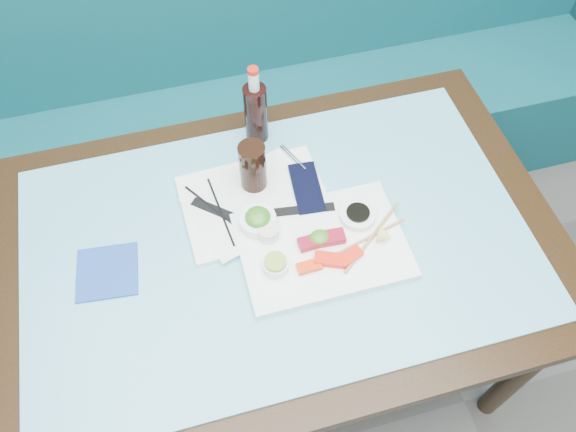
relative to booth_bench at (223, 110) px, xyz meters
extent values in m
cube|color=#0D4E56|center=(0.00, -0.07, -0.15)|extent=(3.00, 0.55, 0.45)
cube|color=#0D4E56|center=(0.00, 0.15, 0.33)|extent=(3.00, 0.12, 0.95)
cube|color=black|center=(0.00, -0.84, 0.36)|extent=(1.40, 0.90, 0.04)
cylinder|color=black|center=(0.62, -1.21, -0.02)|extent=(0.06, 0.06, 0.71)
cylinder|color=black|center=(-0.62, -0.47, -0.02)|extent=(0.06, 0.06, 0.71)
cylinder|color=black|center=(0.62, -0.47, -0.02)|extent=(0.06, 0.06, 0.71)
cube|color=#61B0C3|center=(0.00, -0.84, 0.38)|extent=(1.22, 0.76, 0.01)
cube|color=white|center=(0.10, -0.89, 0.39)|extent=(0.40, 0.28, 0.02)
cube|color=#EF3309|center=(0.05, -0.95, 0.41)|extent=(0.06, 0.03, 0.01)
cube|color=#FF1A0A|center=(0.10, -0.94, 0.41)|extent=(0.08, 0.06, 0.02)
cube|color=red|center=(0.15, -0.95, 0.41)|extent=(0.07, 0.05, 0.01)
cube|color=maroon|center=(0.07, -0.89, 0.41)|extent=(0.06, 0.04, 0.02)
cube|color=maroon|center=(0.12, -0.89, 0.41)|extent=(0.06, 0.04, 0.02)
ellipsoid|color=#3A7C1C|center=(0.09, -0.88, 0.42)|extent=(0.06, 0.05, 0.03)
cylinder|color=white|center=(-0.03, -0.93, 0.42)|extent=(0.08, 0.08, 0.03)
cylinder|color=#89AD37|center=(-0.03, -0.93, 0.43)|extent=(0.05, 0.05, 0.01)
cylinder|color=white|center=(-0.02, -0.84, 0.41)|extent=(0.05, 0.05, 0.02)
cylinder|color=beige|center=(-0.02, -0.84, 0.43)|extent=(0.07, 0.07, 0.01)
cylinder|color=white|center=(0.20, -0.84, 0.41)|extent=(0.11, 0.11, 0.02)
cylinder|color=black|center=(0.20, -0.84, 0.42)|extent=(0.07, 0.07, 0.01)
cone|color=#FFF278|center=(0.24, -0.92, 0.42)|extent=(0.05, 0.05, 0.04)
cube|color=black|center=(0.08, -0.79, 0.41)|extent=(0.15, 0.04, 0.00)
cylinder|color=#B37A54|center=(0.21, -0.91, 0.41)|extent=(0.20, 0.06, 0.01)
cylinder|color=#A1844C|center=(0.22, -0.91, 0.41)|extent=(0.19, 0.16, 0.01)
cube|color=white|center=(-0.03, -0.72, 0.39)|extent=(0.37, 0.29, 0.01)
cube|color=white|center=(-0.03, -0.72, 0.40)|extent=(0.38, 0.32, 0.00)
cylinder|color=white|center=(-0.04, -0.80, 0.41)|extent=(0.11, 0.11, 0.04)
ellipsoid|color=#34741A|center=(-0.04, -0.80, 0.44)|extent=(0.07, 0.07, 0.03)
cylinder|color=black|center=(-0.02, -0.67, 0.47)|extent=(0.08, 0.08, 0.14)
cube|color=black|center=(0.11, -0.72, 0.40)|extent=(0.08, 0.16, 0.01)
cylinder|color=silver|center=(0.10, -0.62, 0.40)|extent=(0.05, 0.10, 0.01)
cylinder|color=black|center=(-0.13, -0.73, 0.40)|extent=(0.13, 0.20, 0.01)
cylinder|color=black|center=(-0.12, -0.73, 0.40)|extent=(0.03, 0.22, 0.01)
cube|color=black|center=(-0.12, -0.73, 0.40)|extent=(0.13, 0.12, 0.00)
cylinder|color=black|center=(0.03, -0.50, 0.47)|extent=(0.06, 0.06, 0.18)
cylinder|color=white|center=(0.03, -0.50, 0.59)|extent=(0.04, 0.04, 0.05)
cylinder|color=red|center=(0.03, -0.50, 0.62)|extent=(0.04, 0.04, 0.01)
cube|color=#1B4196|center=(-0.41, -0.82, 0.39)|extent=(0.16, 0.16, 0.01)
camera|label=1|loc=(-0.16, -1.53, 1.55)|focal=35.00mm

